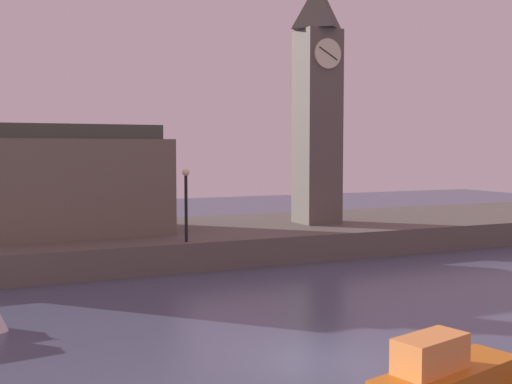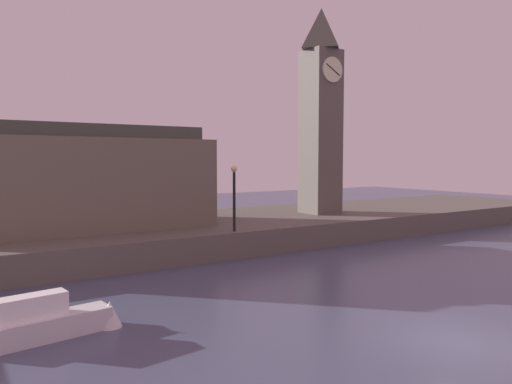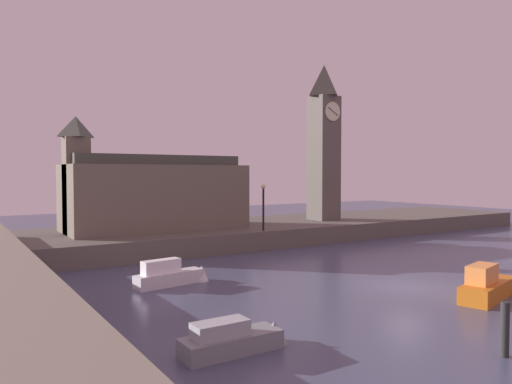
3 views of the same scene
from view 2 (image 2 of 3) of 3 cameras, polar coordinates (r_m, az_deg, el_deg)
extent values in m
plane|color=#474C66|center=(16.49, 23.01, -16.12)|extent=(120.00, 120.00, 0.00)
cube|color=#5B544C|center=(31.75, -8.47, -4.85)|extent=(70.00, 12.00, 1.50)
cube|color=#5B544C|center=(36.53, 7.67, 7.00)|extent=(2.40, 2.40, 12.10)
cylinder|color=beige|center=(36.10, 9.07, 14.17)|extent=(1.82, 0.12, 1.82)
cube|color=black|center=(36.05, 9.15, 14.19)|extent=(1.30, 0.04, 0.77)
pyramid|color=#403A35|center=(37.71, 7.78, 18.60)|extent=(2.64, 2.64, 3.08)
cube|color=#6B6051|center=(29.71, -19.71, 0.90)|extent=(14.17, 6.24, 5.24)
cube|color=#42473D|center=(29.72, -19.84, 6.73)|extent=(13.46, 3.74, 0.80)
cylinder|color=black|center=(27.04, -2.61, -1.16)|extent=(0.16, 0.16, 3.35)
sphere|color=#F2E099|center=(26.94, -2.62, 2.77)|extent=(0.36, 0.36, 0.36)
cube|color=silver|center=(16.74, -23.57, -14.53)|extent=(3.97, 1.50, 0.72)
cube|color=white|center=(16.47, -25.28, -12.26)|extent=(2.19, 0.97, 0.72)
cone|color=silver|center=(17.12, -16.97, -13.82)|extent=(0.98, 0.98, 0.97)
camera|label=1|loc=(8.11, 118.43, 2.65)|focal=44.06mm
camera|label=3|loc=(11.40, -171.32, -1.45)|focal=33.73mm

